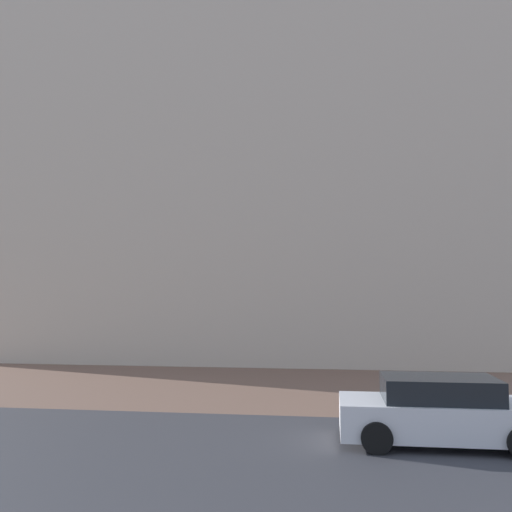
% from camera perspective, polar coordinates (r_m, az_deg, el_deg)
% --- Properties ---
extents(ground_plane, '(120.00, 120.00, 0.00)m').
position_cam_1_polar(ground_plane, '(13.49, -1.29, -17.74)').
color(ground_plane, brown).
extents(street_asphalt_strip, '(120.00, 8.41, 0.00)m').
position_cam_1_polar(street_asphalt_strip, '(11.29, -3.27, -20.44)').
color(street_asphalt_strip, '#38383D').
rests_on(street_asphalt_strip, ground_plane).
extents(landmark_building, '(26.54, 13.23, 40.94)m').
position_cam_1_polar(landmark_building, '(32.27, -1.90, 11.22)').
color(landmark_building, beige).
rests_on(landmark_building, ground_plane).
extents(car_white, '(4.25, 2.06, 1.43)m').
position_cam_1_polar(car_white, '(12.93, 18.41, -14.99)').
color(car_white, silver).
rests_on(car_white, ground_plane).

